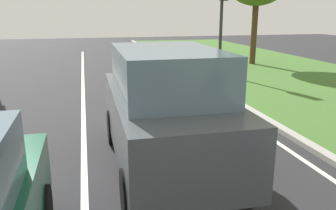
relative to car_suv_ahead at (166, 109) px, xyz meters
The scene contains 6 objects.
ground_plane 4.69m from the car_suv_ahead, 100.45° to the left, with size 60.00×60.00×0.00m, color #262628.
lane_line_center 4.86m from the car_suv_ahead, 108.83° to the left, with size 0.12×32.00×0.01m, color silver.
lane_line_right_edge 5.39m from the car_suv_ahead, 58.16° to the left, with size 0.12×32.00×0.01m, color silver.
curb_right 5.65m from the car_suv_ahead, 53.76° to the left, with size 0.24×48.00×0.12m, color #9E9B93.
car_suv_ahead is the anchor object (origin of this frame).
traffic_light_near_right 10.18m from the car_suv_ahead, 62.24° to the left, with size 0.32×0.50×4.48m.
Camera 1 is at (-0.56, 3.65, 2.90)m, focal length 36.83 mm.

